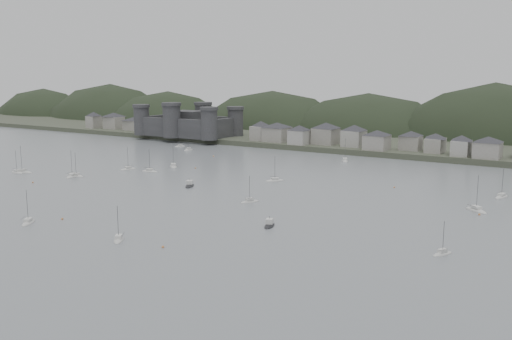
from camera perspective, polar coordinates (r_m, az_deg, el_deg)
The scene contains 10 objects.
ground at distance 155.33m, azimuth -15.18°, elevation -6.12°, with size 900.00×900.00×0.00m, color slate.
far_shore_land at distance 412.06m, azimuth 16.77°, elevation 3.73°, with size 900.00×250.00×3.00m, color #383D2D.
forested_ridge at distance 387.78m, azimuth 16.31°, elevation 1.50°, with size 851.55×103.94×102.57m.
castle at distance 364.29m, azimuth -7.05°, elevation 4.83°, with size 66.00×43.00×20.00m.
waterfront_town at distance 291.32m, azimuth 20.31°, elevation 2.64°, with size 451.48×28.46×12.92m.
sailboat_lead at distance 259.88m, azimuth -23.48°, elevation -0.25°, with size 7.83×3.23×10.44m.
moored_fleet at distance 208.94m, azimuth -5.88°, elevation -1.74°, with size 252.54×177.79×12.86m.
motor_launch_near at distance 154.70m, azimuth 1.40°, elevation -5.72°, with size 4.40×7.29×3.66m.
motor_launch_far at distance 211.01m, azimuth -6.87°, elevation -1.62°, with size 6.53×8.65×3.96m.
mooring_buoys at distance 203.89m, azimuth -3.92°, elevation -2.01°, with size 158.89×131.36×0.70m.
Camera 1 is at (111.76, -99.59, 41.45)m, focal length 38.69 mm.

